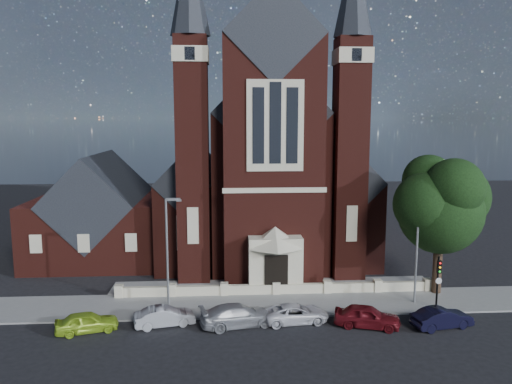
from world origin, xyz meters
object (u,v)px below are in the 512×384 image
(car_dark_red, at_px, (367,316))
(church, at_px, (261,169))
(car_silver_a, at_px, (165,317))
(car_navy, at_px, (442,318))
(traffic_signal, at_px, (438,276))
(car_lime_van, at_px, (87,322))
(street_tree, at_px, (444,207))
(street_lamp_left, at_px, (168,247))
(car_silver_b, at_px, (238,315))
(street_lamp_right, at_px, (418,243))
(car_white_suv, at_px, (296,313))
(parish_hall, at_px, (101,218))

(car_dark_red, bearing_deg, church, 30.01)
(car_silver_a, xyz_separation_m, car_navy, (18.11, -1.42, 0.02))
(traffic_signal, xyz_separation_m, car_navy, (-0.83, -2.70, -1.92))
(traffic_signal, xyz_separation_m, car_lime_van, (-23.79, -1.92, -1.92))
(street_tree, bearing_deg, street_lamp_left, -175.24)
(car_silver_b, bearing_deg, church, -21.08)
(street_lamp_right, distance_m, traffic_signal, 2.71)
(church, distance_m, traffic_signal, 23.94)
(church, height_order, car_dark_red, church)
(car_lime_van, relative_size, car_silver_a, 0.99)
(street_lamp_right, xyz_separation_m, car_silver_a, (-18.03, -2.86, -3.95))
(car_navy, bearing_deg, street_lamp_left, 64.03)
(church, distance_m, car_lime_van, 26.89)
(traffic_signal, bearing_deg, car_lime_van, -175.40)
(car_lime_van, bearing_deg, car_white_suv, -103.14)
(parish_hall, xyz_separation_m, car_lime_van, (3.21, -17.49, -3.35))
(street_tree, bearing_deg, car_white_suv, -159.20)
(street_lamp_left, bearing_deg, car_white_suv, -17.73)
(street_tree, bearing_deg, car_dark_red, -142.66)
(street_lamp_right, xyz_separation_m, traffic_signal, (0.91, -1.57, -2.02))
(street_lamp_left, xyz_separation_m, traffic_signal, (18.91, -1.57, -2.02))
(church, height_order, car_navy, church)
(church, xyz_separation_m, traffic_signal, (11.00, -20.52, -5.60))
(street_tree, distance_m, car_silver_b, 17.57)
(street_tree, height_order, car_lime_van, street_tree)
(street_lamp_right, bearing_deg, car_navy, -88.91)
(car_silver_a, xyz_separation_m, car_white_suv, (8.73, 0.08, -0.04))
(church, xyz_separation_m, car_silver_a, (-7.94, -21.80, -7.54))
(car_lime_van, bearing_deg, car_silver_a, -98.69)
(car_silver_b, bearing_deg, car_dark_red, -107.77)
(car_lime_van, relative_size, car_silver_b, 0.78)
(street_lamp_left, relative_size, car_silver_a, 2.05)
(street_tree, bearing_deg, car_lime_van, -168.43)
(parish_hall, xyz_separation_m, car_white_suv, (16.79, -16.78, -3.40))
(parish_hall, height_order, car_lime_van, parish_hall)
(car_silver_b, xyz_separation_m, car_dark_red, (8.43, -0.69, -0.00))
(church, bearing_deg, street_lamp_right, -61.96)
(traffic_signal, height_order, car_white_suv, traffic_signal)
(church, relative_size, parish_hall, 2.86)
(street_tree, height_order, car_dark_red, street_tree)
(street_tree, distance_m, traffic_signal, 5.70)
(street_lamp_left, bearing_deg, car_navy, -13.31)
(parish_hall, bearing_deg, car_navy, -34.93)
(church, bearing_deg, traffic_signal, -61.80)
(street_tree, height_order, traffic_signal, street_tree)
(street_tree, xyz_separation_m, car_silver_a, (-20.54, -4.56, -6.31))
(street_lamp_left, distance_m, car_silver_a, 4.87)
(parish_hall, distance_m, car_navy, 32.10)
(street_lamp_left, bearing_deg, car_dark_red, -16.16)
(parish_hall, bearing_deg, street_lamp_right, -28.22)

